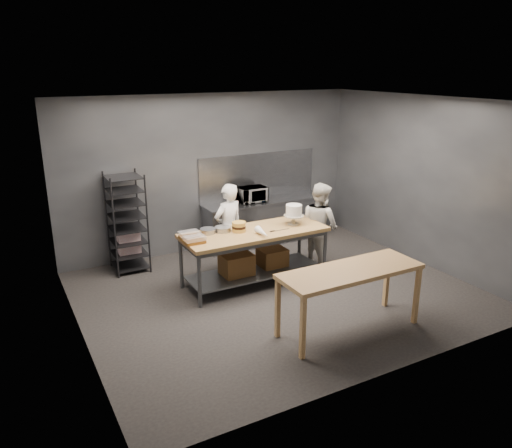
{
  "coord_description": "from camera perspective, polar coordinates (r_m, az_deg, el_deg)",
  "views": [
    {
      "loc": [
        -3.78,
        -6.24,
        3.49
      ],
      "look_at": [
        -0.14,
        0.47,
        1.05
      ],
      "focal_mm": 35.0,
      "sensor_mm": 36.0,
      "label": 1
    }
  ],
  "objects": [
    {
      "name": "chef_behind",
      "position": [
        8.64,
        -3.17,
        -0.49
      ],
      "size": [
        0.65,
        0.5,
        1.58
      ],
      "primitive_type": "imported",
      "rotation": [
        0.0,
        0.0,
        3.38
      ],
      "color": "white",
      "rests_on": "ground"
    },
    {
      "name": "splashback_panel",
      "position": [
        10.17,
        0.27,
        5.59
      ],
      "size": [
        2.6,
        0.02,
        0.9
      ],
      "primitive_type": "cube",
      "color": "slate",
      "rests_on": "back_counter"
    },
    {
      "name": "layer_cake",
      "position": [
        8.04,
        -1.96,
        -0.32
      ],
      "size": [
        0.22,
        0.22,
        0.16
      ],
      "color": "gold",
      "rests_on": "work_table"
    },
    {
      "name": "microwave",
      "position": [
        9.84,
        -0.46,
        3.38
      ],
      "size": [
        0.54,
        0.37,
        0.3
      ],
      "primitive_type": "imported",
      "color": "black",
      "rests_on": "back_counter"
    },
    {
      "name": "ground",
      "position": [
        8.09,
        2.5,
        -7.85
      ],
      "size": [
        6.0,
        6.0,
        0.0
      ],
      "primitive_type": "plane",
      "color": "black",
      "rests_on": "ground"
    },
    {
      "name": "back_counter",
      "position": [
        10.15,
        1.08,
        0.31
      ],
      "size": [
        2.6,
        0.6,
        0.9
      ],
      "color": "slate",
      "rests_on": "ground"
    },
    {
      "name": "frosted_cake_stand",
      "position": [
        8.39,
        4.34,
        1.42
      ],
      "size": [
        0.34,
        0.34,
        0.34
      ],
      "color": "#A59C84",
      "rests_on": "work_table"
    },
    {
      "name": "speed_rack",
      "position": [
        8.96,
        -14.52,
        0.06
      ],
      "size": [
        0.61,
        0.66,
        1.75
      ],
      "color": "black",
      "rests_on": "ground"
    },
    {
      "name": "piping_bag",
      "position": [
        7.82,
        0.75,
        -0.99
      ],
      "size": [
        0.15,
        0.39,
        0.12
      ],
      "primitive_type": "cone",
      "rotation": [
        1.57,
        0.0,
        -0.08
      ],
      "color": "white",
      "rests_on": "work_table"
    },
    {
      "name": "cake_pans",
      "position": [
        8.04,
        -4.66,
        -0.69
      ],
      "size": [
        0.51,
        0.28,
        0.07
      ],
      "color": "gray",
      "rests_on": "work_table"
    },
    {
      "name": "back_wall",
      "position": [
        9.73,
        -4.99,
        5.87
      ],
      "size": [
        6.0,
        0.04,
        3.0
      ],
      "primitive_type": "cube",
      "color": "#4C4F54",
      "rests_on": "ground"
    },
    {
      "name": "pastry_clamshells",
      "position": [
        7.69,
        -7.33,
        -1.51
      ],
      "size": [
        0.32,
        0.46,
        0.11
      ],
      "color": "brown",
      "rests_on": "work_table"
    },
    {
      "name": "chef_right",
      "position": [
        8.94,
        7.31,
        -0.13
      ],
      "size": [
        0.66,
        0.81,
        1.54
      ],
      "primitive_type": "imported",
      "rotation": [
        0.0,
        0.0,
        1.68
      ],
      "color": "silver",
      "rests_on": "ground"
    },
    {
      "name": "near_counter",
      "position": [
        6.81,
        10.76,
        -5.76
      ],
      "size": [
        2.0,
        0.7,
        0.9
      ],
      "color": "olive",
      "rests_on": "ground"
    },
    {
      "name": "work_table",
      "position": [
        8.22,
        -0.28,
        -3.05
      ],
      "size": [
        2.4,
        0.9,
        0.92
      ],
      "color": "brown",
      "rests_on": "ground"
    },
    {
      "name": "offset_spatula",
      "position": [
        8.1,
        2.4,
        -0.75
      ],
      "size": [
        0.36,
        0.02,
        0.02
      ],
      "color": "slate",
      "rests_on": "work_table"
    }
  ]
}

